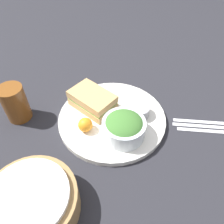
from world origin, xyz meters
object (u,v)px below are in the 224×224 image
object	(u,v)px
spoon	(202,130)
plate	(112,118)
dressing_cup	(139,111)
drink_glass	(15,103)
salad_bowl	(124,127)
knife	(201,126)
bread_basket	(32,203)
fork	(200,122)
sandwich	(91,101)

from	to	relation	value
spoon	plate	bearing A→B (deg)	176.30
dressing_cup	drink_glass	distance (m)	0.38
salad_bowl	knife	xyz separation A→B (m)	(-0.17, -0.18, -0.05)
dressing_cup	knife	xyz separation A→B (m)	(-0.18, -0.08, -0.03)
bread_basket	spoon	world-z (taller)	bread_basket
salad_bowl	fork	size ratio (longest dim) A/B	0.75
dressing_cup	bread_basket	world-z (taller)	bread_basket
sandwich	knife	bearing A→B (deg)	-155.87
knife	fork	bearing A→B (deg)	90.00
plate	sandwich	size ratio (longest dim) A/B	2.26
salad_bowl	spoon	bearing A→B (deg)	-138.46
salad_bowl	drink_glass	world-z (taller)	drink_glass
plate	knife	size ratio (longest dim) A/B	1.95
bread_basket	fork	xyz separation A→B (m)	(-0.22, -0.48, -0.04)
salad_bowl	spoon	size ratio (longest dim) A/B	0.83
drink_glass	bread_basket	bearing A→B (deg)	147.60
plate	drink_glass	distance (m)	0.30
drink_glass	bread_basket	world-z (taller)	drink_glass
fork	spoon	size ratio (longest dim) A/B	1.11
salad_bowl	drink_glass	size ratio (longest dim) A/B	1.05
plate	dressing_cup	world-z (taller)	dressing_cup
plate	sandwich	bearing A→B (deg)	3.58
sandwich	bread_basket	distance (m)	0.34
plate	drink_glass	bearing A→B (deg)	32.15
dressing_cup	spoon	distance (m)	0.20
dressing_cup	bread_basket	distance (m)	0.39
drink_glass	spoon	distance (m)	0.58
knife	salad_bowl	bearing A→B (deg)	-164.10
sandwich	drink_glass	size ratio (longest dim) A/B	1.26
plate	knife	distance (m)	0.28
drink_glass	spoon	size ratio (longest dim) A/B	0.79
bread_basket	fork	bearing A→B (deg)	-114.11
sandwich	drink_glass	distance (m)	0.23
bread_basket	knife	bearing A→B (deg)	-115.71
dressing_cup	drink_glass	size ratio (longest dim) A/B	0.57
sandwich	salad_bowl	distance (m)	0.15
drink_glass	plate	bearing A→B (deg)	-147.85
sandwich	salad_bowl	bearing A→B (deg)	166.75
plate	bread_basket	distance (m)	0.33
salad_bowl	fork	bearing A→B (deg)	-130.47
salad_bowl	plate	bearing A→B (deg)	-29.68
plate	spoon	bearing A→B (deg)	-153.99
plate	dressing_cup	bearing A→B (deg)	-138.05
drink_glass	knife	bearing A→B (deg)	-149.03
bread_basket	knife	xyz separation A→B (m)	(-0.23, -0.47, -0.04)
plate	salad_bowl	bearing A→B (deg)	150.32
sandwich	salad_bowl	size ratio (longest dim) A/B	1.20
dressing_cup	spoon	size ratio (longest dim) A/B	0.45
knife	drink_glass	bearing A→B (deg)	-178.74
dressing_cup	fork	distance (m)	0.20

